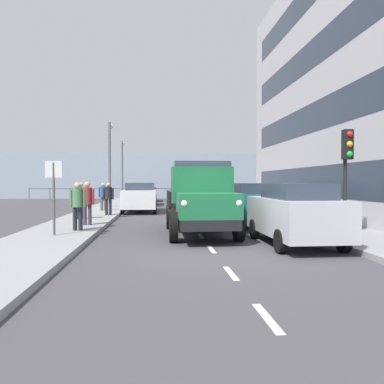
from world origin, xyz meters
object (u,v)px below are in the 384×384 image
street_sign (54,185)px  pedestrian_by_lamp (103,194)px  pedestrian_in_dark_coat (87,200)px  car_silver_kerbside_near (294,213)px  car_teal_kerbside_1 (251,203)px  pedestrian_couple_b (81,198)px  pedestrian_with_bag (78,202)px  car_white_oppositeside_0 (140,197)px  lamp_post_promenade (110,156)px  traffic_light_near (347,159)px  pedestrian_strolling (108,196)px  truck_vintage_green (201,200)px  car_red_oppositeside_2 (146,192)px  lamp_post_far (122,164)px  car_navy_oppositeside_1 (144,194)px

street_sign → pedestrian_by_lamp: bearing=-90.3°
pedestrian_in_dark_coat → car_silver_kerbside_near: bearing=147.1°
car_teal_kerbside_1 → pedestrian_couple_b: bearing=-12.7°
pedestrian_with_bag → street_sign: 1.32m
car_white_oppositeside_0 → lamp_post_promenade: size_ratio=0.82×
car_silver_kerbside_near → traffic_light_near: (-1.91, -0.74, 1.58)m
pedestrian_strolling → car_teal_kerbside_1: bearing=150.5°
truck_vintage_green → car_silver_kerbside_near: 3.16m
car_red_oppositeside_2 → truck_vintage_green: bearing=96.1°
truck_vintage_green → car_silver_kerbside_near: size_ratio=1.41×
pedestrian_by_lamp → street_sign: (0.05, 10.04, 0.61)m
pedestrian_strolling → street_sign: (0.74, 6.95, 0.60)m
truck_vintage_green → street_sign: (4.55, 0.54, 0.50)m
lamp_post_far → pedestrian_by_lamp: bearing=90.9°
car_red_oppositeside_2 → pedestrian_in_dark_coat: size_ratio=2.84×
traffic_light_near → car_silver_kerbside_near: bearing=21.2°
car_navy_oppositeside_1 → traffic_light_near: (-6.76, 18.05, 1.58)m
pedestrian_with_bag → car_silver_kerbside_near: bearing=158.3°
truck_vintage_green → traffic_light_near: (-4.30, 1.30, 1.29)m
car_teal_kerbside_1 → car_white_oppositeside_0: 8.63m
car_navy_oppositeside_1 → pedestrian_in_dark_coat: pedestrian_in_dark_coat is taller
car_red_oppositeside_2 → lamp_post_promenade: bearing=78.4°
pedestrian_couple_b → pedestrian_by_lamp: pedestrian_couple_b is taller
car_red_oppositeside_2 → car_silver_kerbside_near: bearing=101.0°
pedestrian_in_dark_coat → pedestrian_strolling: pedestrian_in_dark_coat is taller
pedestrian_strolling → pedestrian_with_bag: bearing=87.5°
pedestrian_by_lamp → lamp_post_far: (0.24, -14.69, 2.44)m
car_red_oppositeside_2 → lamp_post_promenade: 10.57m
car_silver_kerbside_near → car_navy_oppositeside_1: size_ratio=1.03×
car_silver_kerbside_near → street_sign: size_ratio=1.78×
car_red_oppositeside_2 → traffic_light_near: traffic_light_near is taller
pedestrian_with_bag → pedestrian_by_lamp: pedestrian_with_bag is taller
pedestrian_by_lamp → lamp_post_far: bearing=-89.1°
truck_vintage_green → car_red_oppositeside_2: size_ratio=1.22×
pedestrian_by_lamp → car_white_oppositeside_0: bearing=-165.5°
car_teal_kerbside_1 → car_red_oppositeside_2: same height
car_teal_kerbside_1 → pedestrian_strolling: (6.21, -3.52, 0.18)m
pedestrian_couple_b → lamp_post_far: bearing=-90.1°
pedestrian_strolling → lamp_post_promenade: lamp_post_promenade is taller
pedestrian_by_lamp → lamp_post_promenade: (0.01, -3.28, 2.43)m
pedestrian_couple_b → lamp_post_promenade: size_ratio=0.29×
car_silver_kerbside_near → pedestrian_with_bag: (6.47, -2.58, 0.20)m
pedestrian_strolling → lamp_post_promenade: (0.70, -6.38, 2.43)m
car_silver_kerbside_near → pedestrian_by_lamp: (6.90, -11.54, 0.18)m
pedestrian_strolling → traffic_light_near: traffic_light_near is taller
car_red_oppositeside_2 → pedestrian_by_lamp: pedestrian_by_lamp is taller
car_red_oppositeside_2 → car_teal_kerbside_1: bearing=103.7°
pedestrian_strolling → car_white_oppositeside_0: bearing=-110.6°
pedestrian_couple_b → pedestrian_strolling: pedestrian_couple_b is taller
truck_vintage_green → car_teal_kerbside_1: (-2.40, -2.90, -0.28)m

